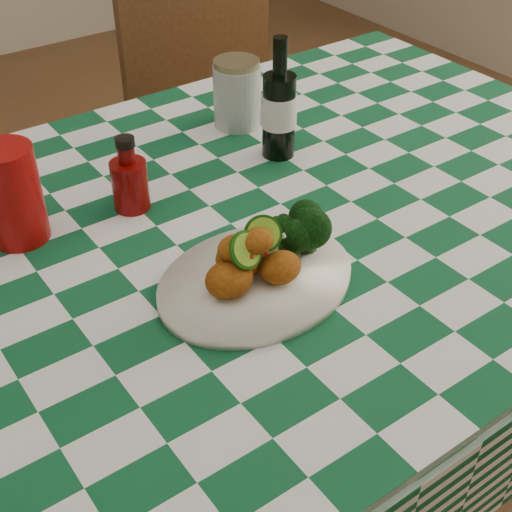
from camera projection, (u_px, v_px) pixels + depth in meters
ground at (238, 504)px, 1.64m from camera, size 5.00×5.00×0.00m
dining_table at (235, 388)px, 1.41m from camera, size 1.66×1.06×0.79m
plate at (256, 281)px, 1.03m from camera, size 0.32×0.26×0.02m
fried_chicken_pile at (254, 254)px, 1.00m from camera, size 0.13×0.10×0.08m
broccoli_side at (303, 231)px, 1.06m from camera, size 0.09×0.09×0.07m
red_tumbler at (12, 195)px, 1.09m from camera, size 0.10×0.10×0.16m
ketchup_bottle at (129, 174)px, 1.17m from camera, size 0.08×0.08×0.13m
mason_jar at (237, 93)px, 1.41m from camera, size 0.10×0.10×0.14m
beer_bottle at (279, 99)px, 1.29m from camera, size 0.08×0.08×0.23m
wooden_chair_right at (230, 146)px, 2.01m from camera, size 0.50×0.52×0.97m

